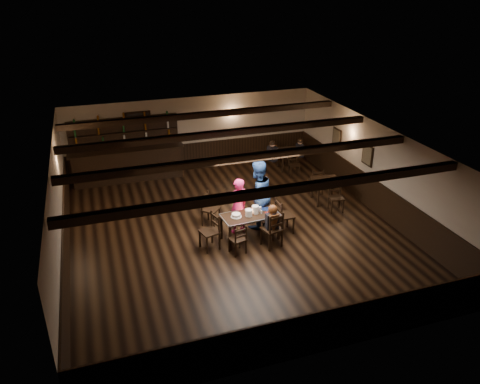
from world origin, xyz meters
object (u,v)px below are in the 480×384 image
object	(u,v)px
dining_table	(250,217)
chair_near_right	(274,227)
chair_near_left	(239,238)
cake	(236,215)
man_blue	(257,195)
bar_counter	(127,160)
woman_pink	(238,206)

from	to	relation	value
dining_table	chair_near_right	xyz separation A→B (m)	(0.45, -0.61, -0.07)
chair_near_left	cake	size ratio (longest dim) A/B	2.77
man_blue	bar_counter	world-z (taller)	bar_counter
man_blue	cake	distance (m)	1.05
chair_near_right	woman_pink	world-z (taller)	woman_pink
chair_near_left	man_blue	size ratio (longest dim) A/B	0.41
dining_table	chair_near_left	distance (m)	0.85
man_blue	chair_near_left	bearing A→B (deg)	33.40
dining_table	chair_near_left	xyz separation A→B (m)	(-0.53, -0.64, -0.19)
man_blue	bar_counter	bearing A→B (deg)	-75.38
chair_near_left	woman_pink	bearing A→B (deg)	73.24
bar_counter	chair_near_right	bearing A→B (deg)	-61.72
chair_near_left	man_blue	xyz separation A→B (m)	(0.95, 1.25, 0.52)
chair_near_right	cake	bearing A→B (deg)	144.24
bar_counter	man_blue	bearing A→B (deg)	-55.97
dining_table	cake	size ratio (longest dim) A/B	5.44
man_blue	cake	bearing A→B (deg)	17.35
chair_near_left	woman_pink	size ratio (longest dim) A/B	0.50
woman_pink	chair_near_left	bearing A→B (deg)	58.63
woman_pink	bar_counter	xyz separation A→B (m)	(-2.51, 4.77, -0.09)
chair_near_left	woman_pink	xyz separation A→B (m)	(0.34, 1.12, 0.34)
cake	woman_pink	bearing A→B (deg)	66.49
man_blue	woman_pink	bearing A→B (deg)	-6.96
cake	man_blue	bearing A→B (deg)	36.77
chair_near_left	dining_table	bearing A→B (deg)	50.37
woman_pink	cake	distance (m)	0.52
chair_near_right	man_blue	distance (m)	1.29
dining_table	cake	bearing A→B (deg)	179.64
chair_near_left	bar_counter	size ratio (longest dim) A/B	0.21
dining_table	chair_near_right	world-z (taller)	chair_near_right
chair_near_left	woman_pink	world-z (taller)	woman_pink
chair_near_right	man_blue	xyz separation A→B (m)	(-0.02, 1.22, 0.40)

